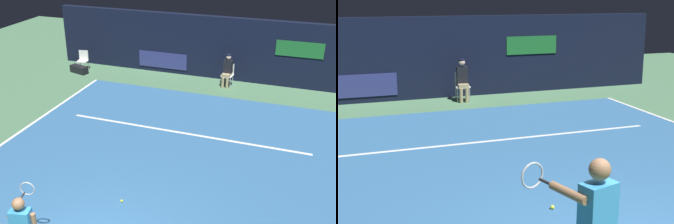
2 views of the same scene
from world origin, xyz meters
TOP-DOWN VIEW (x-y plane):
  - ground_plane at (0.00, 4.04)m, footprint 29.94×29.94m
  - court_surface at (0.00, 4.04)m, footprint 9.93×10.08m
  - line_service at (0.00, 5.81)m, footprint 7.74×0.10m
  - back_wall at (-0.00, 11.13)m, footprint 15.03×0.33m
  - line_judge_on_chair at (0.40, 10.25)m, footprint 0.48×0.56m
  - tennis_ball at (-0.33, 2.02)m, footprint 0.07×0.07m

SIDE VIEW (x-z plane):
  - ground_plane at x=0.00m, z-range 0.00..0.00m
  - court_surface at x=0.00m, z-range 0.00..0.01m
  - line_service at x=0.00m, z-range 0.01..0.02m
  - tennis_ball at x=-0.33m, z-range 0.01..0.08m
  - line_judge_on_chair at x=0.40m, z-range 0.03..1.35m
  - back_wall at x=0.00m, z-range 0.00..2.60m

